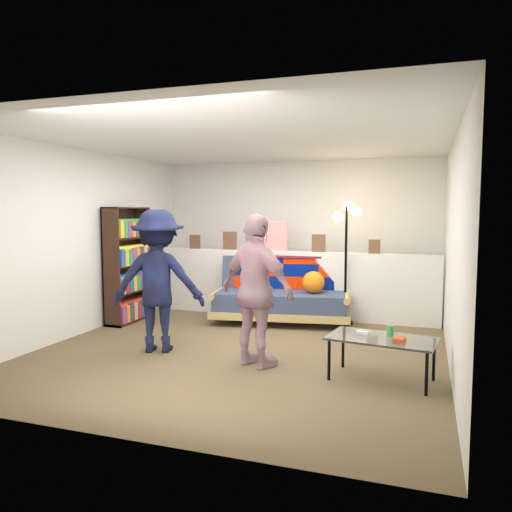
{
  "coord_description": "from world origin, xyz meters",
  "views": [
    {
      "loc": [
        1.98,
        -5.41,
        1.62
      ],
      "look_at": [
        0.0,
        0.4,
        1.05
      ],
      "focal_mm": 35.0,
      "sensor_mm": 36.0,
      "label": 1
    }
  ],
  "objects_px": {
    "bookshelf": "(128,269)",
    "person_left": "(158,281)",
    "futon_sofa": "(283,295)",
    "coffee_table": "(383,341)",
    "person_right": "(257,291)",
    "floor_lamp": "(347,237)"
  },
  "relations": [
    {
      "from": "bookshelf",
      "to": "person_left",
      "type": "bearing_deg",
      "value": -45.19
    },
    {
      "from": "bookshelf",
      "to": "floor_lamp",
      "type": "xyz_separation_m",
      "value": [
        3.01,
        0.89,
        0.46
      ]
    },
    {
      "from": "floor_lamp",
      "to": "bookshelf",
      "type": "bearing_deg",
      "value": -163.52
    },
    {
      "from": "coffee_table",
      "to": "person_right",
      "type": "height_order",
      "value": "person_right"
    },
    {
      "from": "bookshelf",
      "to": "coffee_table",
      "type": "height_order",
      "value": "bookshelf"
    },
    {
      "from": "coffee_table",
      "to": "person_right",
      "type": "xyz_separation_m",
      "value": [
        -1.27,
        0.02,
        0.4
      ]
    },
    {
      "from": "futon_sofa",
      "to": "bookshelf",
      "type": "height_order",
      "value": "bookshelf"
    },
    {
      "from": "person_left",
      "to": "person_right",
      "type": "xyz_separation_m",
      "value": [
        1.26,
        -0.19,
        -0.02
      ]
    },
    {
      "from": "coffee_table",
      "to": "person_left",
      "type": "bearing_deg",
      "value": 175.08
    },
    {
      "from": "bookshelf",
      "to": "person_left",
      "type": "relative_size",
      "value": 1.02
    },
    {
      "from": "futon_sofa",
      "to": "person_left",
      "type": "height_order",
      "value": "person_left"
    },
    {
      "from": "person_right",
      "to": "person_left",
      "type": "bearing_deg",
      "value": 15.34
    },
    {
      "from": "bookshelf",
      "to": "floor_lamp",
      "type": "height_order",
      "value": "floor_lamp"
    },
    {
      "from": "futon_sofa",
      "to": "bookshelf",
      "type": "relative_size",
      "value": 1.25
    },
    {
      "from": "futon_sofa",
      "to": "person_left",
      "type": "xyz_separation_m",
      "value": [
        -0.95,
        -1.89,
        0.42
      ]
    },
    {
      "from": "futon_sofa",
      "to": "person_left",
      "type": "distance_m",
      "value": 2.15
    },
    {
      "from": "person_left",
      "to": "person_right",
      "type": "bearing_deg",
      "value": 154.24
    },
    {
      "from": "futon_sofa",
      "to": "bookshelf",
      "type": "distance_m",
      "value": 2.28
    },
    {
      "from": "floor_lamp",
      "to": "person_right",
      "type": "bearing_deg",
      "value": -104.13
    },
    {
      "from": "futon_sofa",
      "to": "coffee_table",
      "type": "bearing_deg",
      "value": -53.22
    },
    {
      "from": "futon_sofa",
      "to": "person_right",
      "type": "relative_size",
      "value": 1.3
    },
    {
      "from": "futon_sofa",
      "to": "person_left",
      "type": "bearing_deg",
      "value": -116.79
    }
  ]
}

